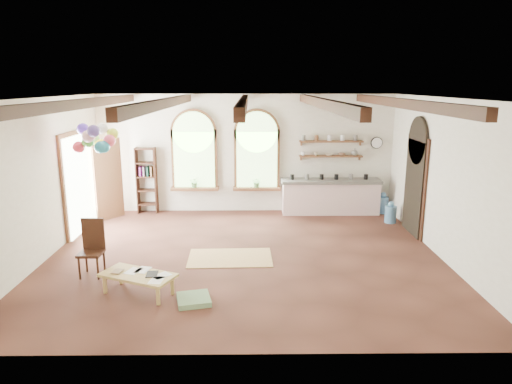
{
  "coord_description": "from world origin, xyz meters",
  "views": [
    {
      "loc": [
        0.14,
        -8.83,
        3.46
      ],
      "look_at": [
        0.24,
        0.6,
        1.22
      ],
      "focal_mm": 32.0,
      "sensor_mm": 36.0,
      "label": 1
    }
  ],
  "objects_px": {
    "coffee_table": "(138,276)",
    "side_chair": "(92,260)",
    "balloon_cluster": "(96,139)",
    "kitchen_counter": "(330,196)"
  },
  "relations": [
    {
      "from": "side_chair",
      "to": "balloon_cluster",
      "type": "bearing_deg",
      "value": 100.93
    },
    {
      "from": "kitchen_counter",
      "to": "balloon_cluster",
      "type": "distance_m",
      "value": 6.22
    },
    {
      "from": "balloon_cluster",
      "to": "side_chair",
      "type": "bearing_deg",
      "value": -79.07
    },
    {
      "from": "coffee_table",
      "to": "side_chair",
      "type": "distance_m",
      "value": 1.3
    },
    {
      "from": "coffee_table",
      "to": "side_chair",
      "type": "height_order",
      "value": "side_chair"
    },
    {
      "from": "kitchen_counter",
      "to": "coffee_table",
      "type": "distance_m",
      "value": 6.37
    },
    {
      "from": "kitchen_counter",
      "to": "balloon_cluster",
      "type": "height_order",
      "value": "balloon_cluster"
    },
    {
      "from": "kitchen_counter",
      "to": "side_chair",
      "type": "relative_size",
      "value": 2.55
    },
    {
      "from": "coffee_table",
      "to": "side_chair",
      "type": "xyz_separation_m",
      "value": [
        -1.03,
        0.79,
        -0.01
      ]
    },
    {
      "from": "kitchen_counter",
      "to": "coffee_table",
      "type": "relative_size",
      "value": 1.95
    }
  ]
}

